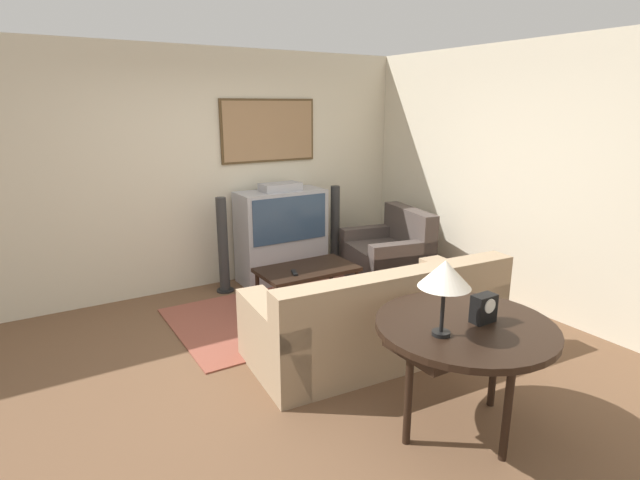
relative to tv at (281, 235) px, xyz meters
name	(u,v)px	position (x,y,z in m)	size (l,w,h in m)	color
ground_plane	(292,357)	(-0.84, -1.81, -0.57)	(12.00, 12.00, 0.00)	brown
wall_back	(202,171)	(-0.83, 0.32, 0.79)	(12.00, 0.10, 2.70)	beige
wall_right	(511,177)	(1.79, -1.81, 0.78)	(0.06, 12.00, 2.70)	beige
area_rug	(299,309)	(-0.29, -0.95, -0.56)	(2.56, 1.50, 0.01)	brown
tv	(281,235)	(0.00, 0.00, 0.00)	(1.05, 0.47, 1.19)	#9E9EA3
couch	(378,321)	(-0.18, -2.12, -0.27)	(2.22, 1.12, 0.84)	#9E8466
armchair	(388,257)	(1.07, -0.73, -0.26)	(0.98, 1.11, 0.88)	#473D38
coffee_table	(307,271)	(-0.14, -0.86, -0.19)	(1.03, 0.60, 0.41)	black
console_table	(465,333)	(-0.36, -3.23, 0.12)	(1.13, 1.13, 0.75)	black
table_lamp	(445,275)	(-0.62, -3.27, 0.57)	(0.31, 0.31, 0.47)	black
mantel_clock	(484,308)	(-0.25, -3.27, 0.28)	(0.16, 0.10, 0.18)	black
remote	(294,273)	(-0.35, -0.96, -0.14)	(0.09, 0.17, 0.02)	black
speaker_tower_left	(223,248)	(-0.76, -0.03, -0.04)	(0.20, 0.20, 1.10)	black
speaker_tower_right	(335,231)	(0.76, -0.03, -0.04)	(0.20, 0.20, 1.10)	black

